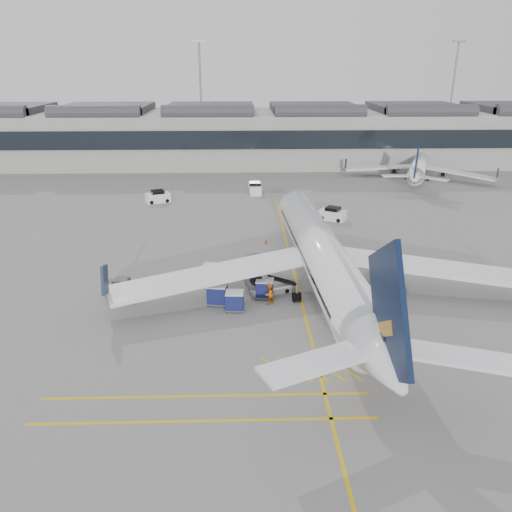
{
  "coord_description": "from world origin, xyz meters",
  "views": [
    {
      "loc": [
        4.57,
        -37.8,
        20.95
      ],
      "look_at": [
        5.78,
        5.47,
        4.0
      ],
      "focal_mm": 35.0,
      "sensor_mm": 36.0,
      "label": 1
    }
  ],
  "objects_px": {
    "ramp_agent_b": "(269,294)",
    "belt_loader": "(270,287)",
    "pushback_tug": "(122,287)",
    "airliner_main": "(323,258)",
    "ramp_agent_a": "(257,271)",
    "baggage_cart_a": "(265,288)"
  },
  "relations": [
    {
      "from": "belt_loader",
      "to": "pushback_tug",
      "type": "distance_m",
      "value": 14.28
    },
    {
      "from": "ramp_agent_b",
      "to": "belt_loader",
      "type": "bearing_deg",
      "value": -139.64
    },
    {
      "from": "belt_loader",
      "to": "ramp_agent_b",
      "type": "relative_size",
      "value": 2.35
    },
    {
      "from": "airliner_main",
      "to": "belt_loader",
      "type": "xyz_separation_m",
      "value": [
        -5.06,
        -0.13,
        -2.91
      ]
    },
    {
      "from": "belt_loader",
      "to": "ramp_agent_a",
      "type": "xyz_separation_m",
      "value": [
        -1.17,
        3.37,
        0.32
      ]
    },
    {
      "from": "ramp_agent_b",
      "to": "pushback_tug",
      "type": "height_order",
      "value": "ramp_agent_b"
    },
    {
      "from": "belt_loader",
      "to": "baggage_cart_a",
      "type": "xyz_separation_m",
      "value": [
        -0.58,
        -1.13,
        0.43
      ]
    },
    {
      "from": "airliner_main",
      "to": "pushback_tug",
      "type": "distance_m",
      "value": 19.53
    },
    {
      "from": "pushback_tug",
      "to": "ramp_agent_a",
      "type": "bearing_deg",
      "value": 20.75
    },
    {
      "from": "baggage_cart_a",
      "to": "ramp_agent_b",
      "type": "relative_size",
      "value": 0.95
    },
    {
      "from": "airliner_main",
      "to": "ramp_agent_b",
      "type": "xyz_separation_m",
      "value": [
        -5.28,
        -2.62,
        -2.45
      ]
    },
    {
      "from": "airliner_main",
      "to": "pushback_tug",
      "type": "relative_size",
      "value": 14.82
    },
    {
      "from": "airliner_main",
      "to": "pushback_tug",
      "type": "height_order",
      "value": "airliner_main"
    },
    {
      "from": "airliner_main",
      "to": "ramp_agent_b",
      "type": "distance_m",
      "value": 6.38
    },
    {
      "from": "belt_loader",
      "to": "pushback_tug",
      "type": "bearing_deg",
      "value": 161.32
    },
    {
      "from": "ramp_agent_b",
      "to": "pushback_tug",
      "type": "bearing_deg",
      "value": -55.09
    },
    {
      "from": "ramp_agent_a",
      "to": "ramp_agent_b",
      "type": "relative_size",
      "value": 0.86
    },
    {
      "from": "ramp_agent_a",
      "to": "baggage_cart_a",
      "type": "bearing_deg",
      "value": -145.02
    },
    {
      "from": "baggage_cart_a",
      "to": "ramp_agent_a",
      "type": "relative_size",
      "value": 1.11
    },
    {
      "from": "baggage_cart_a",
      "to": "ramp_agent_a",
      "type": "distance_m",
      "value": 4.54
    },
    {
      "from": "belt_loader",
      "to": "airliner_main",
      "type": "bearing_deg",
      "value": -16.88
    },
    {
      "from": "airliner_main",
      "to": "ramp_agent_b",
      "type": "bearing_deg",
      "value": -156.58
    }
  ]
}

